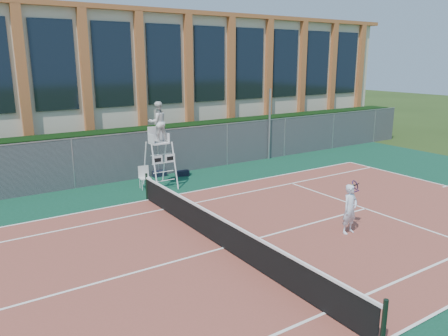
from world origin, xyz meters
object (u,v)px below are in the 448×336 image
steel_pole (269,124)px  tennis_player (350,209)px  plastic_chair (144,175)px  umpire_chair (158,124)px

steel_pole → tennis_player: steel_pole is taller
steel_pole → plastic_chair: (-8.22, -1.55, -1.38)m
steel_pole → umpire_chair: bearing=-167.6°
steel_pole → plastic_chair: steel_pole is taller
steel_pole → umpire_chair: size_ratio=1.03×
umpire_chair → steel_pole: bearing=12.4°
plastic_chair → tennis_player: size_ratio=0.60×
umpire_chair → tennis_player: size_ratio=2.32×
umpire_chair → plastic_chair: umpire_chair is taller
umpire_chair → tennis_player: (2.79, -8.30, -1.94)m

